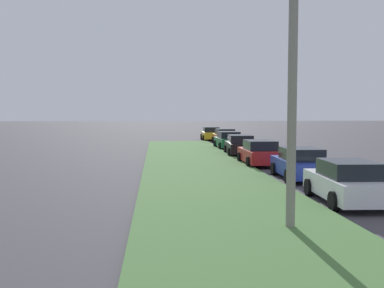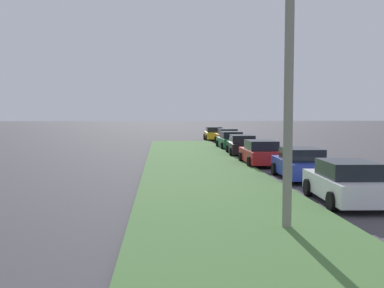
{
  "view_description": "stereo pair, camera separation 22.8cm",
  "coord_description": "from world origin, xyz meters",
  "px_view_note": "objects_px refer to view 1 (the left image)",
  "views": [
    {
      "loc": [
        -7.15,
        9.48,
        3.11
      ],
      "look_at": [
        13.72,
        7.81,
        1.64
      ],
      "focal_mm": 42.71,
      "sensor_mm": 36.0,
      "label": 1
    },
    {
      "loc": [
        -7.17,
        9.25,
        3.11
      ],
      "look_at": [
        13.72,
        7.81,
        1.64
      ],
      "focal_mm": 42.71,
      "sensor_mm": 36.0,
      "label": 2
    }
  ],
  "objects_px": {
    "parked_car_white": "(347,182)",
    "parked_car_orange": "(224,136)",
    "parked_car_blue": "(300,164)",
    "parked_car_green": "(228,140)",
    "parked_car_yellow": "(211,134)",
    "parked_car_red": "(259,153)",
    "parked_car_black": "(240,145)",
    "streetlight": "(307,62)"
  },
  "relations": [
    {
      "from": "streetlight",
      "to": "parked_car_yellow",
      "type": "bearing_deg",
      "value": -3.28
    },
    {
      "from": "parked_car_blue",
      "to": "parked_car_yellow",
      "type": "height_order",
      "value": "same"
    },
    {
      "from": "parked_car_yellow",
      "to": "parked_car_black",
      "type": "bearing_deg",
      "value": -179.16
    },
    {
      "from": "parked_car_white",
      "to": "streetlight",
      "type": "height_order",
      "value": "streetlight"
    },
    {
      "from": "parked_car_white",
      "to": "parked_car_red",
      "type": "xyz_separation_m",
      "value": [
        11.16,
        0.47,
        0.0
      ]
    },
    {
      "from": "parked_car_blue",
      "to": "streetlight",
      "type": "relative_size",
      "value": 0.58
    },
    {
      "from": "parked_car_red",
      "to": "parked_car_green",
      "type": "height_order",
      "value": "same"
    },
    {
      "from": "parked_car_yellow",
      "to": "parked_car_red",
      "type": "bearing_deg",
      "value": -179.17
    },
    {
      "from": "parked_car_yellow",
      "to": "streetlight",
      "type": "distance_m",
      "value": 38.59
    },
    {
      "from": "parked_car_red",
      "to": "parked_car_yellow",
      "type": "xyz_separation_m",
      "value": [
        23.67,
        -0.01,
        0.0
      ]
    },
    {
      "from": "parked_car_white",
      "to": "parked_car_orange",
      "type": "xyz_separation_m",
      "value": [
        29.25,
        -0.21,
        0.0
      ]
    },
    {
      "from": "streetlight",
      "to": "parked_car_black",
      "type": "bearing_deg",
      "value": -6.01
    },
    {
      "from": "parked_car_black",
      "to": "parked_car_orange",
      "type": "distance_m",
      "value": 11.93
    },
    {
      "from": "parked_car_blue",
      "to": "parked_car_green",
      "type": "bearing_deg",
      "value": 3.6
    },
    {
      "from": "parked_car_orange",
      "to": "parked_car_yellow",
      "type": "bearing_deg",
      "value": 4.98
    },
    {
      "from": "parked_car_black",
      "to": "streetlight",
      "type": "relative_size",
      "value": 0.59
    },
    {
      "from": "parked_car_green",
      "to": "parked_car_orange",
      "type": "distance_m",
      "value": 6.19
    },
    {
      "from": "streetlight",
      "to": "parked_car_blue",
      "type": "bearing_deg",
      "value": -17.23
    },
    {
      "from": "parked_car_red",
      "to": "parked_car_orange",
      "type": "distance_m",
      "value": 18.1
    },
    {
      "from": "parked_car_green",
      "to": "parked_car_blue",
      "type": "bearing_deg",
      "value": -179.72
    },
    {
      "from": "parked_car_blue",
      "to": "parked_car_orange",
      "type": "height_order",
      "value": "same"
    },
    {
      "from": "parked_car_white",
      "to": "parked_car_green",
      "type": "distance_m",
      "value": 23.09
    },
    {
      "from": "parked_car_black",
      "to": "parked_car_green",
      "type": "height_order",
      "value": "same"
    },
    {
      "from": "parked_car_red",
      "to": "parked_car_orange",
      "type": "relative_size",
      "value": 0.99
    },
    {
      "from": "parked_car_red",
      "to": "parked_car_black",
      "type": "relative_size",
      "value": 0.98
    },
    {
      "from": "parked_car_orange",
      "to": "parked_car_red",
      "type": "bearing_deg",
      "value": 175.87
    },
    {
      "from": "parked_car_blue",
      "to": "parked_car_yellow",
      "type": "relative_size",
      "value": 1.01
    },
    {
      "from": "parked_car_white",
      "to": "parked_car_green",
      "type": "height_order",
      "value": "same"
    },
    {
      "from": "parked_car_red",
      "to": "parked_car_black",
      "type": "distance_m",
      "value": 6.18
    },
    {
      "from": "parked_car_black",
      "to": "parked_car_green",
      "type": "relative_size",
      "value": 1.01
    },
    {
      "from": "parked_car_white",
      "to": "streetlight",
      "type": "xyz_separation_m",
      "value": [
        -3.53,
        2.66,
        3.67
      ]
    },
    {
      "from": "parked_car_white",
      "to": "parked_car_red",
      "type": "relative_size",
      "value": 1.02
    },
    {
      "from": "parked_car_black",
      "to": "parked_car_green",
      "type": "bearing_deg",
      "value": 2.4
    },
    {
      "from": "parked_car_white",
      "to": "parked_car_red",
      "type": "bearing_deg",
      "value": 5.05
    },
    {
      "from": "parked_car_blue",
      "to": "parked_car_orange",
      "type": "xyz_separation_m",
      "value": [
        23.73,
        -0.07,
        0.0
      ]
    },
    {
      "from": "parked_car_black",
      "to": "parked_car_green",
      "type": "distance_m",
      "value": 5.75
    },
    {
      "from": "parked_car_blue",
      "to": "parked_car_orange",
      "type": "relative_size",
      "value": 1.0
    },
    {
      "from": "parked_car_blue",
      "to": "parked_car_yellow",
      "type": "xyz_separation_m",
      "value": [
        29.3,
        0.61,
        0.0
      ]
    },
    {
      "from": "parked_car_yellow",
      "to": "parked_car_blue",
      "type": "bearing_deg",
      "value": -177.96
    },
    {
      "from": "parked_car_white",
      "to": "parked_car_black",
      "type": "relative_size",
      "value": 1.0
    },
    {
      "from": "parked_car_blue",
      "to": "parked_car_green",
      "type": "xyz_separation_m",
      "value": [
        17.56,
        0.54,
        0.0
      ]
    },
    {
      "from": "parked_car_yellow",
      "to": "parked_car_white",
      "type": "bearing_deg",
      "value": -178.39
    }
  ]
}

